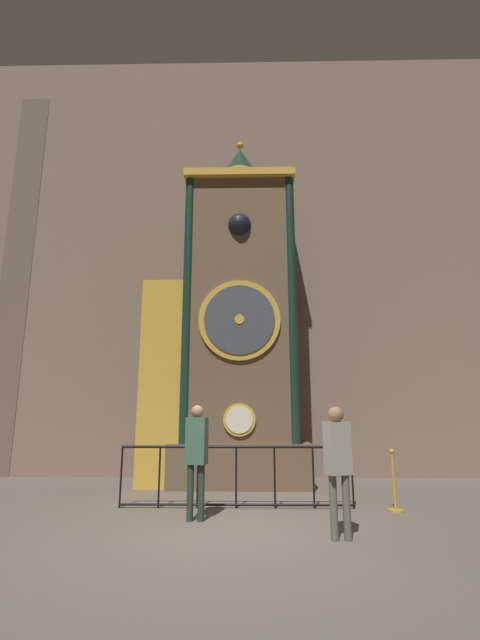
{
  "coord_description": "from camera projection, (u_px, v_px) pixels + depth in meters",
  "views": [
    {
      "loc": [
        0.37,
        -6.7,
        1.73
      ],
      "look_at": [
        0.16,
        4.17,
        4.08
      ],
      "focal_mm": 24.0,
      "sensor_mm": 36.0,
      "label": 1
    }
  ],
  "objects": [
    {
      "name": "ground_plane",
      "position": [
        223.0,
        534.0,
        6.19
      ],
      "size": [
        28.0,
        28.0,
        0.0
      ],
      "primitive_type": "plane",
      "color": "brown"
    },
    {
      "name": "cathedral_back_wall",
      "position": [
        233.0,
        250.0,
        13.03
      ],
      "size": [
        24.0,
        0.32,
        13.16
      ],
      "color": "#7A6656",
      "rests_on": "ground_plane"
    },
    {
      "name": "clock_tower",
      "position": [
        229.0,
        329.0,
        11.06
      ],
      "size": [
        4.12,
        1.76,
        9.28
      ],
      "color": "brown",
      "rests_on": "ground_plane"
    },
    {
      "name": "railing_fence",
      "position": [
        236.0,
        473.0,
        7.97
      ],
      "size": [
        4.35,
        0.05,
        1.11
      ],
      "color": "black",
      "rests_on": "ground_plane"
    },
    {
      "name": "visitor_near",
      "position": [
        197.0,
        450.0,
        7.15
      ],
      "size": [
        0.38,
        0.29,
        1.84
      ],
      "rotation": [
        0.0,
        0.0,
        -0.22
      ],
      "color": "#213427",
      "rests_on": "ground_plane"
    },
    {
      "name": "visitor_far",
      "position": [
        338.0,
        457.0,
        6.1
      ],
      "size": [
        0.39,
        0.32,
        1.81
      ],
      "rotation": [
        0.0,
        0.0,
        0.34
      ],
      "color": "#58554F",
      "rests_on": "ground_plane"
    },
    {
      "name": "stanchion_post",
      "position": [
        394.0,
        491.0,
        7.65
      ],
      "size": [
        0.28,
        0.28,
        1.07
      ],
      "color": "#B28E33",
      "rests_on": "ground_plane"
    }
  ]
}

